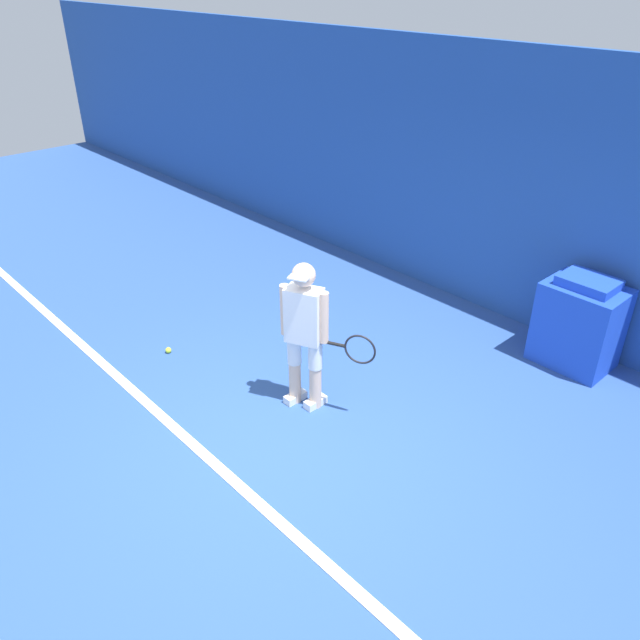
% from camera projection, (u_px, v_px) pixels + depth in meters
% --- Properties ---
extents(ground_plane, '(24.00, 24.00, 0.00)m').
position_uv_depth(ground_plane, '(288.00, 448.00, 5.69)').
color(ground_plane, '#2D5193').
extents(back_wall, '(24.00, 0.10, 3.13)m').
position_uv_depth(back_wall, '(529.00, 195.00, 7.05)').
color(back_wall, '#234C99').
rests_on(back_wall, ground_plane).
extents(court_baseline, '(21.60, 0.10, 0.01)m').
position_uv_depth(court_baseline, '(233.00, 480.00, 5.32)').
color(court_baseline, white).
rests_on(court_baseline, ground_plane).
extents(tennis_player, '(0.87, 0.49, 1.54)m').
position_uv_depth(tennis_player, '(306.00, 331.00, 5.85)').
color(tennis_player, beige).
rests_on(tennis_player, ground_plane).
extents(tennis_ball, '(0.07, 0.07, 0.07)m').
position_uv_depth(tennis_ball, '(168.00, 350.00, 7.06)').
color(tennis_ball, '#D1E533').
rests_on(tennis_ball, ground_plane).
extents(covered_chair, '(0.80, 0.61, 1.03)m').
position_uv_depth(covered_chair, '(579.00, 323.00, 6.68)').
color(covered_chair, blue).
rests_on(covered_chair, ground_plane).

